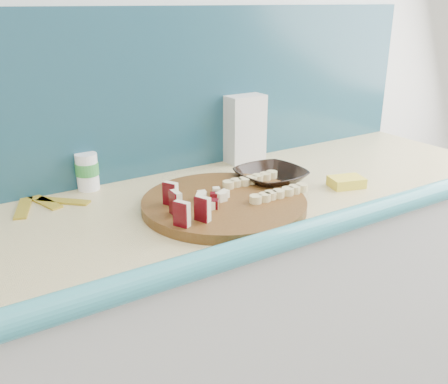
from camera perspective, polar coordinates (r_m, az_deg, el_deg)
The scene contains 11 objects.
kitchen_counter at distance 1.56m, azimuth -4.82°, elevation -17.30°, with size 2.20×0.63×0.91m.
backsplash at distance 1.51m, azimuth -10.85°, elevation 10.65°, with size 2.20×0.02×0.50m, color teal.
cutting_board at distance 1.31m, azimuth 0.00°, elevation -1.37°, with size 0.43×0.43×0.03m, color #4C2B10.
apple_wedges at distance 1.20m, azimuth -4.81°, elevation -1.44°, with size 0.07×0.17×0.06m.
apple_chunks at distance 1.29m, azimuth -1.00°, elevation -0.63°, with size 0.06×0.08×0.02m.
banana_slices at distance 1.37m, azimuth 4.65°, elevation 0.67°, with size 0.19×0.16×0.02m.
brown_bowl at distance 1.48m, azimuth 5.35°, elevation 1.65°, with size 0.20×0.20×0.05m, color black.
flour_bag at distance 1.69m, azimuth 2.19°, elevation 7.30°, with size 0.13×0.09×0.22m, color silver.
canister at distance 1.49m, azimuth -15.36°, elevation 2.35°, with size 0.07×0.07×0.11m.
sponge at distance 1.51m, azimuth 13.82°, elevation 1.12°, with size 0.10×0.07×0.03m, color yellow.
banana_peel at distance 1.43m, azimuth -19.92°, elevation -1.23°, with size 0.21×0.17×0.01m.
Camera 1 is at (-0.45, 0.40, 1.42)m, focal length 40.00 mm.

